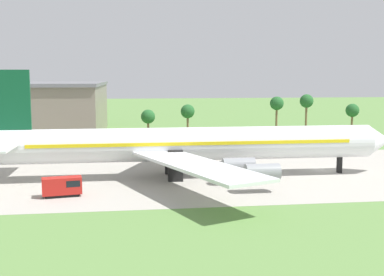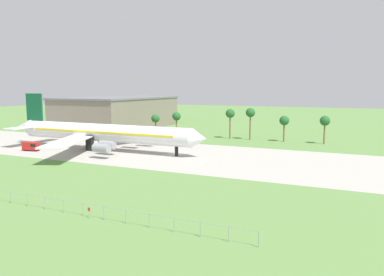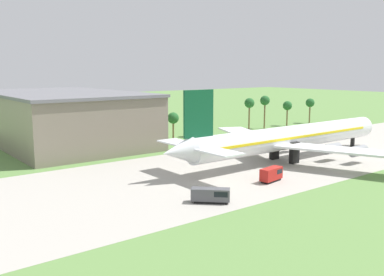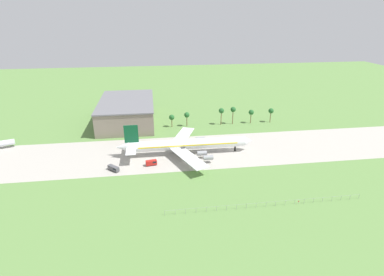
# 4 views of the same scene
# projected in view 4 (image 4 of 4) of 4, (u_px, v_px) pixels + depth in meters

# --- Properties ---
(ground_plane) EXTENTS (600.00, 600.00, 0.00)m
(ground_plane) POSITION_uv_depth(u_px,v_px,m) (230.00, 149.00, 168.88)
(ground_plane) COLOR #5B8442
(taxiway_strip) EXTENTS (320.00, 44.00, 0.02)m
(taxiway_strip) POSITION_uv_depth(u_px,v_px,m) (230.00, 149.00, 168.87)
(taxiway_strip) COLOR #A8A399
(taxiway_strip) RESTS_ON ground_plane
(jet_airliner) EXTENTS (74.14, 56.52, 18.00)m
(jet_airliner) POSITION_uv_depth(u_px,v_px,m) (186.00, 144.00, 161.19)
(jet_airliner) COLOR white
(jet_airliner) RESTS_ON ground_plane
(baggage_tug) EXTENTS (5.70, 2.89, 2.80)m
(baggage_tug) POSITION_uv_depth(u_px,v_px,m) (152.00, 163.00, 150.30)
(baggage_tug) COLOR black
(baggage_tug) RESTS_ON ground_plane
(catering_van) EXTENTS (6.01, 5.92, 2.45)m
(catering_van) POSITION_uv_depth(u_px,v_px,m) (114.00, 168.00, 145.14)
(catering_van) COLOR black
(catering_van) RESTS_ON ground_plane
(perimeter_fence) EXTENTS (80.10, 0.10, 2.10)m
(perimeter_fence) POSITION_uv_depth(u_px,v_px,m) (266.00, 204.00, 118.02)
(perimeter_fence) COLOR gray
(perimeter_fence) RESTS_ON ground_plane
(no_stopping_sign) EXTENTS (0.44, 0.08, 1.68)m
(no_stopping_sign) POSITION_uv_depth(u_px,v_px,m) (298.00, 202.00, 119.60)
(no_stopping_sign) COLOR gray
(no_stopping_sign) RESTS_ON ground_plane
(terminal_building) EXTENTS (36.72, 61.20, 15.40)m
(terminal_building) POSITION_uv_depth(u_px,v_px,m) (127.00, 111.00, 209.19)
(terminal_building) COLOR slate
(terminal_building) RESTS_ON ground_plane
(palm_tree_row) EXTENTS (72.79, 3.60, 12.33)m
(palm_tree_row) POSITION_uv_depth(u_px,v_px,m) (223.00, 113.00, 203.37)
(palm_tree_row) COLOR brown
(palm_tree_row) RESTS_ON ground_plane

